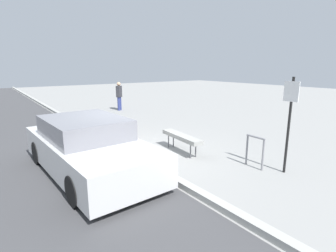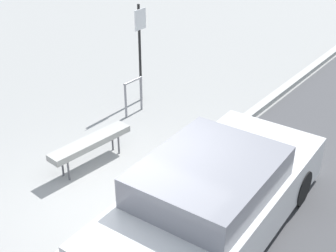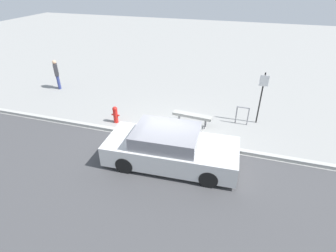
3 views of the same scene
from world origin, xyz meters
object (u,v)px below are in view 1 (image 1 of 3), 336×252
object	(u,v)px
bike_rack	(255,148)
sign_post	(289,117)
bench	(181,137)
fire_hydrant	(113,123)
parked_car_near	(88,147)
pedestrian	(119,95)

from	to	relation	value
bike_rack	sign_post	bearing A→B (deg)	26.54
bench	fire_hydrant	world-z (taller)	fire_hydrant
sign_post	parked_car_near	xyz separation A→B (m)	(-2.84, -3.83, -0.77)
bike_rack	sign_post	xyz separation A→B (m)	(0.64, 0.32, 0.88)
sign_post	pedestrian	distance (m)	10.87
fire_hydrant	pedestrian	distance (m)	5.54
pedestrian	bike_rack	bearing A→B (deg)	47.17
fire_hydrant	sign_post	bearing A→B (deg)	16.81
bike_rack	parked_car_near	world-z (taller)	parked_car_near
bike_rack	fire_hydrant	xyz separation A→B (m)	(-5.32, -1.48, -0.09)
sign_post	parked_car_near	bearing A→B (deg)	-126.53
sign_post	pedestrian	bearing A→B (deg)	175.85
pedestrian	parked_car_near	distance (m)	9.24
pedestrian	parked_car_near	size ratio (longest dim) A/B	0.36
fire_hydrant	bench	bearing A→B (deg)	12.63
sign_post	fire_hydrant	size ratio (longest dim) A/B	3.01
fire_hydrant	pedestrian	bearing A→B (deg)	152.06
bench	pedestrian	world-z (taller)	pedestrian
fire_hydrant	pedestrian	xyz separation A→B (m)	(-4.88, 2.59, 0.47)
bench	parked_car_near	bearing A→B (deg)	-88.39
sign_post	bench	bearing A→B (deg)	-158.32
fire_hydrant	parked_car_near	xyz separation A→B (m)	(3.12, -2.03, 0.21)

